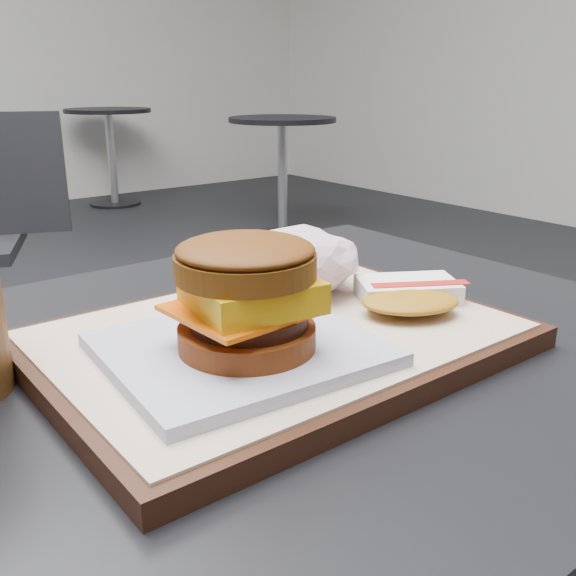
# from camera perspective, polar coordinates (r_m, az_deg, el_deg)

# --- Properties ---
(customer_table) EXTENTS (0.80, 0.60, 0.77)m
(customer_table) POSITION_cam_1_polar(r_m,az_deg,el_deg) (0.64, -3.63, -21.16)
(customer_table) COLOR #A5A5AA
(customer_table) RESTS_ON ground
(serving_tray) EXTENTS (0.38, 0.28, 0.02)m
(serving_tray) POSITION_cam_1_polar(r_m,az_deg,el_deg) (0.53, -1.00, -4.57)
(serving_tray) COLOR black
(serving_tray) RESTS_ON customer_table
(breakfast_sandwich) EXTENTS (0.20, 0.19, 0.09)m
(breakfast_sandwich) POSITION_cam_1_polar(r_m,az_deg,el_deg) (0.46, -3.86, -1.81)
(breakfast_sandwich) COLOR silver
(breakfast_sandwich) RESTS_ON serving_tray
(hash_brown) EXTENTS (0.14, 0.12, 0.02)m
(hash_brown) POSITION_cam_1_polar(r_m,az_deg,el_deg) (0.59, 10.67, -0.60)
(hash_brown) COLOR white
(hash_brown) RESTS_ON serving_tray
(crumpled_wrapper) EXTENTS (0.14, 0.11, 0.06)m
(crumpled_wrapper) POSITION_cam_1_polar(r_m,az_deg,el_deg) (0.60, 0.35, 2.30)
(crumpled_wrapper) COLOR white
(crumpled_wrapper) RESTS_ON serving_tray
(bg_table_near) EXTENTS (0.66, 0.66, 0.75)m
(bg_table_near) POSITION_cam_1_polar(r_m,az_deg,el_deg) (4.07, -0.49, 12.32)
(bg_table_near) COLOR black
(bg_table_near) RESTS_ON ground
(bg_table_far) EXTENTS (0.66, 0.66, 0.75)m
(bg_table_far) POSITION_cam_1_polar(r_m,az_deg,el_deg) (5.34, -15.58, 13.11)
(bg_table_far) COLOR black
(bg_table_far) RESTS_ON ground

